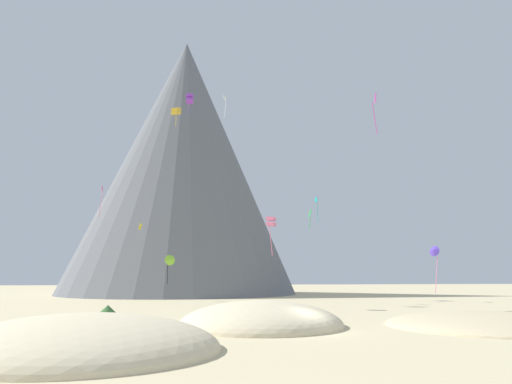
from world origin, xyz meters
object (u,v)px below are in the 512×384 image
(bush_ridge_crest, at_px, (223,324))
(bush_scatter_east, at_px, (68,322))
(kite_violet_high, at_px, (190,99))
(kite_green_low, at_px, (310,215))
(rock_massif, at_px, (186,169))
(bush_low_patch, at_px, (293,307))
(kite_magenta_high, at_px, (375,105))
(kite_lime_low, at_px, (170,260))
(kite_pink_mid, at_px, (101,197))
(kite_rainbow_low, at_px, (271,222))
(kite_gold_high, at_px, (176,111))
(kite_white_high, at_px, (225,98))
(bush_near_left, at_px, (108,310))
(kite_yellow_low, at_px, (140,227))
(kite_teal_mid, at_px, (317,205))
(kite_indigo_low, at_px, (434,252))

(bush_ridge_crest, distance_m, bush_scatter_east, 12.08)
(kite_violet_high, relative_size, kite_green_low, 1.29)
(rock_massif, height_order, kite_green_low, rock_massif)
(bush_low_patch, xyz_separation_m, rock_massif, (-13.24, 53.90, 29.88))
(bush_ridge_crest, height_order, kite_magenta_high, kite_magenta_high)
(kite_green_low, bearing_deg, kite_magenta_high, -118.22)
(kite_lime_low, height_order, kite_pink_mid, kite_pink_mid)
(bush_low_patch, xyz_separation_m, kite_rainbow_low, (-2.56, 0.90, 10.60))
(kite_gold_high, bearing_deg, kite_white_high, -92.72)
(bush_near_left, xyz_separation_m, kite_white_high, (14.74, 30.07, 36.69))
(kite_violet_high, bearing_deg, kite_yellow_low, -141.74)
(kite_teal_mid, distance_m, kite_magenta_high, 28.57)
(bush_low_patch, bearing_deg, kite_rainbow_low, 160.58)
(kite_magenta_high, bearing_deg, kite_pink_mid, 125.88)
(bush_low_patch, xyz_separation_m, kite_green_low, (5.62, 10.85, 12.97))
(kite_green_low, bearing_deg, rock_massif, 68.89)
(kite_yellow_low, distance_m, kite_teal_mid, 31.77)
(kite_yellow_low, bearing_deg, kite_teal_mid, 161.91)
(kite_magenta_high, bearing_deg, rock_massif, 82.42)
(kite_indigo_low, xyz_separation_m, kite_yellow_low, (-37.39, 28.90, 5.56))
(kite_rainbow_low, relative_size, kite_magenta_high, 0.94)
(kite_white_high, distance_m, kite_green_low, 30.07)
(bush_scatter_east, height_order, kite_violet_high, kite_violet_high)
(bush_ridge_crest, relative_size, kite_teal_mid, 0.28)
(rock_massif, bearing_deg, kite_lime_low, -92.75)
(rock_massif, height_order, kite_yellow_low, rock_massif)
(kite_indigo_low, xyz_separation_m, kite_green_low, (-10.81, 15.90, 6.37))
(kite_yellow_low, xyz_separation_m, kite_teal_mid, (31.44, -1.00, 4.48))
(bush_ridge_crest, height_order, kite_gold_high, kite_gold_high)
(rock_massif, height_order, kite_indigo_low, rock_massif)
(bush_scatter_east, bearing_deg, kite_rainbow_low, 43.06)
(kite_white_high, xyz_separation_m, kite_rainbow_low, (4.00, -23.48, -26.31))
(bush_scatter_east, xyz_separation_m, kite_violet_high, (9.37, 46.94, 38.13))
(kite_gold_high, bearing_deg, bush_near_left, 107.67)
(kite_lime_low, bearing_deg, kite_pink_mid, 143.37)
(bush_ridge_crest, relative_size, rock_massif, 0.02)
(kite_gold_high, bearing_deg, kite_green_low, -150.86)
(bush_near_left, distance_m, kite_white_high, 49.68)
(kite_white_high, relative_size, kite_yellow_low, 4.34)
(kite_violet_high, relative_size, kite_rainbow_low, 0.80)
(kite_green_low, bearing_deg, kite_pink_mid, 132.93)
(bush_low_patch, bearing_deg, kite_indigo_low, -17.07)
(kite_pink_mid, height_order, kite_green_low, kite_pink_mid)
(kite_pink_mid, bearing_deg, kite_gold_high, -32.14)
(kite_lime_low, distance_m, kite_indigo_low, 34.82)
(kite_white_high, relative_size, kite_pink_mid, 1.03)
(bush_low_patch, relative_size, rock_massif, 0.02)
(kite_white_high, height_order, kite_teal_mid, kite_white_high)
(kite_white_high, bearing_deg, kite_violet_high, 90.60)
(kite_gold_high, bearing_deg, kite_magenta_high, -179.15)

